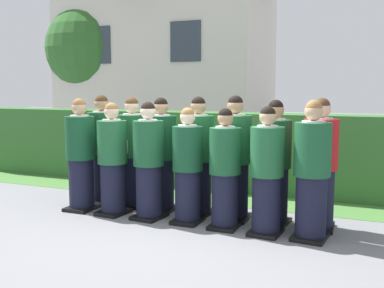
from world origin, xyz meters
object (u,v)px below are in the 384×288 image
student_in_red_blazer (320,167)px  student_front_row_4 (225,172)px  student_rear_row_4 (235,161)px  student_rear_row_0 (103,152)px  student_front_row_6 (312,174)px  student_front_row_0 (81,157)px  student_front_row_3 (188,169)px  student_rear_row_1 (133,155)px  student_rear_row_2 (161,157)px  student_rear_row_5 (275,165)px  student_front_row_1 (113,161)px  student_rear_row_3 (198,159)px  student_front_row_5 (267,174)px  student_front_row_2 (149,164)px

student_in_red_blazer → student_front_row_4: bearing=-158.5°
student_rear_row_4 → student_in_red_blazer: 1.14m
student_rear_row_0 → student_front_row_6: bearing=-9.4°
student_front_row_4 → student_front_row_0: bearing=179.5°
student_front_row_3 → student_in_red_blazer: student_in_red_blazer is taller
student_rear_row_1 → student_rear_row_2: (0.53, -0.06, -0.00)m
student_rear_row_5 → student_rear_row_2: bearing=179.2°
student_front_row_4 → student_rear_row_5: 0.70m
student_front_row_4 → student_rear_row_0: bearing=166.6°
student_front_row_1 → student_front_row_6: bearing=-0.4°
student_rear_row_3 → student_rear_row_4: size_ratio=0.99×
student_front_row_5 → student_front_row_2: bearing=178.3°
student_front_row_0 → student_in_red_blazer: student_in_red_blazer is taller
student_front_row_0 → student_rear_row_5: student_front_row_0 is taller
student_front_row_5 → student_rear_row_1: size_ratio=0.95×
student_front_row_5 → student_rear_row_1: 2.31m
student_in_red_blazer → student_rear_row_4: bearing=-179.4°
student_rear_row_0 → student_rear_row_2: student_rear_row_0 is taller
student_front_row_6 → student_rear_row_1: size_ratio=1.00×
student_front_row_4 → student_front_row_5: (0.56, -0.05, 0.02)m
student_front_row_1 → student_rear_row_0: student_rear_row_0 is taller
student_front_row_1 → student_front_row_6: (2.81, -0.02, 0.03)m
student_rear_row_1 → student_rear_row_3: 1.11m
student_rear_row_1 → student_rear_row_3: bearing=-2.1°
student_rear_row_1 → student_front_row_4: bearing=-17.2°
student_front_row_2 → student_front_row_5: 1.68m
student_front_row_3 → student_rear_row_3: size_ratio=0.92×
student_front_row_0 → student_front_row_1: size_ratio=1.03×
student_front_row_3 → student_rear_row_5: (1.08, 0.40, 0.05)m
student_front_row_1 → student_in_red_blazer: size_ratio=0.95×
student_rear_row_0 → student_rear_row_1: student_rear_row_0 is taller
student_front_row_6 → student_rear_row_0: 3.38m
student_front_row_6 → student_rear_row_4: size_ratio=0.98×
student_front_row_6 → student_rear_row_3: student_rear_row_3 is taller
student_front_row_1 → student_rear_row_4: size_ratio=0.94×
student_front_row_1 → student_rear_row_1: bearing=87.0°
student_front_row_2 → student_front_row_3: student_front_row_2 is taller
student_front_row_5 → student_rear_row_0: student_rear_row_0 is taller
student_in_red_blazer → student_rear_row_2: bearing=179.8°
student_front_row_2 → student_front_row_5: (1.68, -0.05, -0.02)m
student_front_row_4 → student_rear_row_0: student_rear_row_0 is taller
student_front_row_0 → student_rear_row_4: size_ratio=0.97×
student_rear_row_3 → student_rear_row_5: size_ratio=1.02×
student_front_row_3 → student_front_row_4: same height
student_front_row_2 → student_rear_row_4: bearing=21.0°
student_front_row_6 → student_front_row_5: bearing=-177.0°
student_rear_row_1 → student_rear_row_2: size_ratio=1.00×
student_front_row_5 → student_front_row_0: bearing=178.7°
student_rear_row_0 → student_rear_row_2: 1.09m
student_front_row_4 → student_rear_row_3: size_ratio=0.92×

